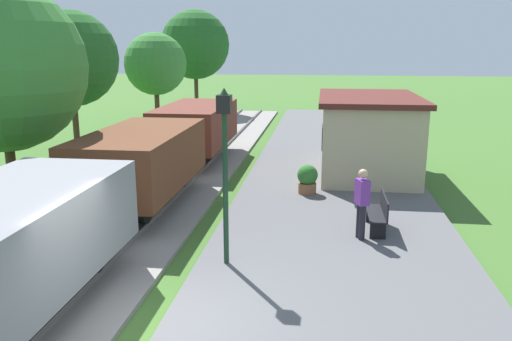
% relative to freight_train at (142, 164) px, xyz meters
% --- Properties ---
extents(ground_plane, '(160.00, 160.00, 0.00)m').
position_rel_freight_train_xyz_m(ground_plane, '(2.40, -6.65, -1.40)').
color(ground_plane, '#3D6628').
extents(track_ballast, '(3.80, 60.00, 0.12)m').
position_rel_freight_train_xyz_m(track_ballast, '(-0.00, -6.65, -1.34)').
color(track_ballast, gray).
rests_on(track_ballast, ground).
extents(rail_near, '(0.07, 60.00, 0.14)m').
position_rel_freight_train_xyz_m(rail_near, '(0.72, -6.65, -1.21)').
color(rail_near, slate).
rests_on(rail_near, track_ballast).
extents(freight_train, '(2.50, 19.40, 2.12)m').
position_rel_freight_train_xyz_m(freight_train, '(0.00, 0.00, 0.00)').
color(freight_train, gray).
rests_on(freight_train, rail_near).
extents(station_hut, '(3.50, 5.80, 2.78)m').
position_rel_freight_train_xyz_m(station_hut, '(6.80, 4.74, 0.26)').
color(station_hut, tan).
rests_on(station_hut, platform_slab).
extents(bench_near_hut, '(0.42, 1.50, 0.91)m').
position_rel_freight_train_xyz_m(bench_near_hut, '(6.65, -1.57, -0.68)').
color(bench_near_hut, black).
rests_on(bench_near_hut, platform_slab).
extents(bench_down_platform, '(0.42, 1.50, 0.91)m').
position_rel_freight_train_xyz_m(bench_down_platform, '(6.65, 9.86, -0.68)').
color(bench_down_platform, black).
rests_on(bench_down_platform, platform_slab).
extents(person_waiting, '(0.36, 0.44, 1.71)m').
position_rel_freight_train_xyz_m(person_waiting, '(6.16, -2.19, -0.21)').
color(person_waiting, black).
rests_on(person_waiting, platform_slab).
extents(potted_planter, '(0.64, 0.64, 0.92)m').
position_rel_freight_train_xyz_m(potted_planter, '(4.77, 1.56, -0.67)').
color(potted_planter, brown).
rests_on(potted_planter, platform_slab).
extents(lamp_post_near, '(0.28, 0.28, 3.70)m').
position_rel_freight_train_xyz_m(lamp_post_near, '(3.25, -4.02, 1.41)').
color(lamp_post_near, '#193823').
rests_on(lamp_post_near, platform_slab).
extents(tree_trackside_mid, '(4.72, 4.72, 6.54)m').
position_rel_freight_train_xyz_m(tree_trackside_mid, '(-3.71, -0.56, 2.78)').
color(tree_trackside_mid, '#4C3823').
rests_on(tree_trackside_mid, ground).
extents(tree_trackside_far, '(4.29, 4.29, 6.33)m').
position_rel_freight_train_xyz_m(tree_trackside_far, '(-6.15, 8.40, 2.78)').
color(tree_trackside_far, '#4C3823').
rests_on(tree_trackside_far, ground).
extents(tree_field_left, '(3.52, 3.52, 5.50)m').
position_rel_freight_train_xyz_m(tree_field_left, '(-4.35, 14.90, 2.33)').
color(tree_field_left, '#4C3823').
rests_on(tree_field_left, ground).
extents(tree_field_distant, '(4.73, 4.73, 7.18)m').
position_rel_freight_train_xyz_m(tree_field_distant, '(-3.75, 21.92, 3.41)').
color(tree_field_distant, '#4C3823').
rests_on(tree_field_distant, ground).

